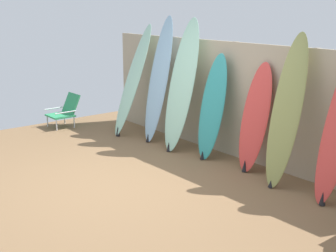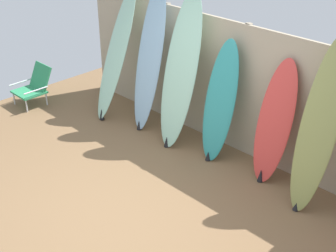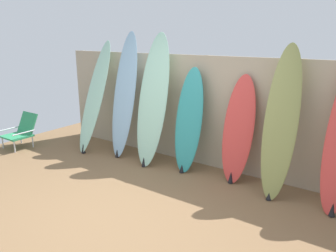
{
  "view_description": "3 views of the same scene",
  "coord_description": "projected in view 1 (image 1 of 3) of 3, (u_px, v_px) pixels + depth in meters",
  "views": [
    {
      "loc": [
        4.99,
        -3.3,
        2.33
      ],
      "look_at": [
        0.21,
        0.55,
        0.75
      ],
      "focal_mm": 50.0,
      "sensor_mm": 36.0,
      "label": 1
    },
    {
      "loc": [
        3.34,
        -2.71,
        3.46
      ],
      "look_at": [
        -0.05,
        0.67,
        0.85
      ],
      "focal_mm": 50.0,
      "sensor_mm": 36.0,
      "label": 2
    },
    {
      "loc": [
        2.49,
        -2.58,
        2.09
      ],
      "look_at": [
        0.14,
        0.78,
        0.96
      ],
      "focal_mm": 35.0,
      "sensor_mm": 36.0,
      "label": 3
    }
  ],
  "objects": [
    {
      "name": "surfboard_skyblue_1",
      "position": [
        159.0,
        80.0,
        8.11
      ],
      "size": [
        0.48,
        0.59,
        2.18
      ],
      "color": "#8CB7D6",
      "rests_on": "ground"
    },
    {
      "name": "fence_back",
      "position": [
        232.0,
        100.0,
        7.34
      ],
      "size": [
        6.08,
        0.11,
        1.8
      ],
      "color": "tan",
      "rests_on": "ground"
    },
    {
      "name": "surfboard_seafoam_0",
      "position": [
        133.0,
        81.0,
        8.56
      ],
      "size": [
        0.47,
        0.87,
        2.03
      ],
      "color": "#9ED6BC",
      "rests_on": "ground"
    },
    {
      "name": "beach_chair",
      "position": [
        65.0,
        110.0,
        9.25
      ],
      "size": [
        0.5,
        0.57,
        0.64
      ],
      "rotation": [
        0.0,
        0.0,
        -0.43
      ],
      "color": "silver",
      "rests_on": "ground"
    },
    {
      "name": "ground",
      "position": [
        127.0,
        183.0,
        6.35
      ],
      "size": [
        7.68,
        7.68,
        0.0
      ],
      "primitive_type": "plane",
      "color": "brown"
    },
    {
      "name": "surfboard_red_4",
      "position": [
        255.0,
        119.0,
        6.67
      ],
      "size": [
        0.47,
        0.44,
        1.57
      ],
      "color": "#D13D38",
      "rests_on": "ground"
    },
    {
      "name": "surfboard_seafoam_2",
      "position": [
        182.0,
        86.0,
        7.59
      ],
      "size": [
        0.58,
        0.67,
        2.16
      ],
      "color": "#9ED6BC",
      "rests_on": "ground"
    },
    {
      "name": "surfboard_teal_3",
      "position": [
        212.0,
        108.0,
        7.21
      ],
      "size": [
        0.49,
        0.5,
        1.64
      ],
      "color": "teal",
      "rests_on": "ground"
    },
    {
      "name": "surfboard_olive_5",
      "position": [
        286.0,
        112.0,
        6.06
      ],
      "size": [
        0.46,
        0.57,
        2.02
      ],
      "color": "olive",
      "rests_on": "ground"
    }
  ]
}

